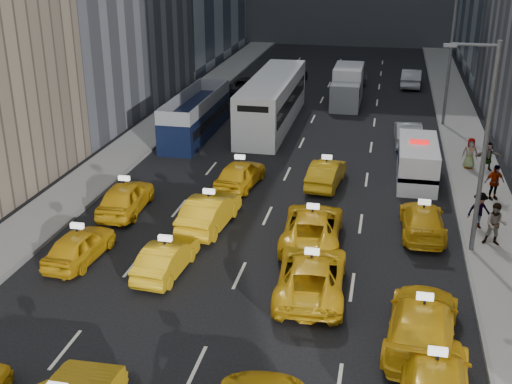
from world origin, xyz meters
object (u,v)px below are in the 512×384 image
Objects in this scene: box_truck at (347,87)px; city_bus at (272,101)px; double_decker at (196,115)px; nypd_van at (417,163)px.

city_bus is at bearing -115.99° from box_truck.
double_decker is at bearing -123.21° from box_truck.
nypd_van is 0.41× the size of city_bus.
nypd_van is 17.31m from box_truck.
city_bus is at bearing 32.12° from double_decker.
city_bus reaches higher than double_decker.
nypd_van is at bearing -64.95° from box_truck.
double_decker is 5.83m from city_bus.
box_truck is at bearing 42.76° from double_decker.
city_bus is 2.02× the size of box_truck.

